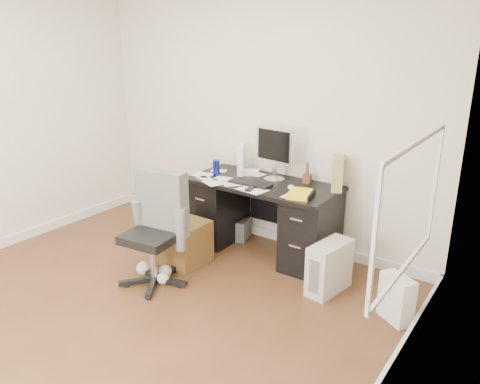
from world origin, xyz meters
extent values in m
plane|color=#472A16|center=(0.00, 0.00, 0.00)|extent=(4.00, 4.00, 0.00)
cube|color=beige|center=(0.00, 2.00, 1.35)|extent=(4.00, 0.02, 2.70)
cube|color=beige|center=(2.00, 0.00, 1.35)|extent=(0.02, 4.00, 2.70)
cube|color=silver|center=(0.00, 1.99, 0.05)|extent=(4.00, 0.03, 0.10)
cube|color=black|center=(0.30, 1.65, 0.73)|extent=(1.50, 0.70, 0.04)
cube|color=black|center=(-0.25, 1.65, 0.35)|extent=(0.40, 0.60, 0.71)
cube|color=black|center=(0.85, 1.65, 0.35)|extent=(0.40, 0.60, 0.71)
cube|color=black|center=(0.30, 1.98, 0.45)|extent=(0.70, 0.03, 0.51)
cube|color=black|center=(0.24, 1.51, 0.76)|extent=(0.43, 0.15, 0.02)
sphere|color=silver|center=(0.67, 1.55, 0.78)|extent=(0.09, 0.09, 0.07)
cylinder|color=#151B93|center=(-0.22, 1.57, 0.83)|extent=(0.08, 0.08, 0.16)
cube|color=white|center=(-0.05, 1.79, 0.90)|extent=(0.23, 0.28, 0.29)
cube|color=#A0834D|center=(0.99, 1.86, 0.91)|extent=(0.22, 0.30, 0.31)
cube|color=yellow|center=(0.81, 1.48, 0.77)|extent=(0.26, 0.30, 0.05)
cube|color=#B7B2A5|center=(1.20, 1.32, 0.22)|extent=(0.27, 0.47, 0.45)
cube|color=silver|center=(1.81, 1.21, 0.19)|extent=(0.34, 0.31, 0.37)
cube|color=#4A3216|center=(-0.20, 1.01, 0.21)|extent=(0.43, 0.43, 0.42)
cube|color=#5C5C60|center=(-0.18, 1.79, 0.11)|extent=(0.45, 0.41, 0.22)
camera|label=1|loc=(2.64, -2.08, 2.11)|focal=35.00mm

